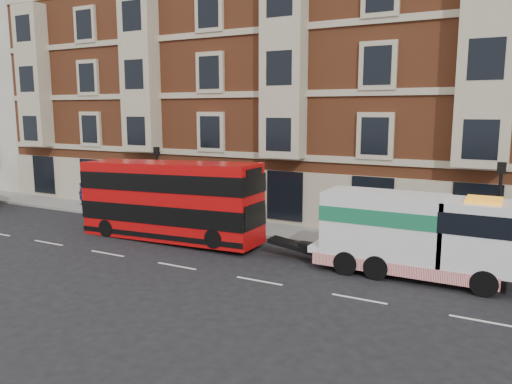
% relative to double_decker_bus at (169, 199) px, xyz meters
% --- Properties ---
extents(ground, '(120.00, 120.00, 0.00)m').
position_rel_double_decker_bus_xyz_m(ground, '(2.97, -3.36, -2.13)').
color(ground, black).
rests_on(ground, ground).
extents(sidewalk, '(90.00, 3.00, 0.15)m').
position_rel_double_decker_bus_xyz_m(sidewalk, '(2.97, 4.14, -2.05)').
color(sidewalk, slate).
rests_on(sidewalk, ground).
extents(victorian_terrace, '(45.00, 12.00, 20.40)m').
position_rel_double_decker_bus_xyz_m(victorian_terrace, '(3.47, 11.64, 7.94)').
color(victorian_terrace, brown).
rests_on(victorian_terrace, ground).
extents(cream_block, '(16.00, 10.00, 16.80)m').
position_rel_double_decker_bus_xyz_m(cream_block, '(-27.03, 10.64, 6.21)').
color(cream_block, beige).
rests_on(cream_block, ground).
extents(lamp_post_west, '(0.35, 0.15, 4.35)m').
position_rel_double_decker_bus_xyz_m(lamp_post_west, '(-3.03, 2.84, 0.55)').
color(lamp_post_west, black).
rests_on(lamp_post_west, sidewalk).
extents(lamp_post_east, '(0.35, 0.15, 4.35)m').
position_rel_double_decker_bus_xyz_m(lamp_post_east, '(14.97, 2.84, 0.55)').
color(lamp_post_east, black).
rests_on(lamp_post_east, sidewalk).
extents(double_decker_bus, '(9.93, 2.28, 4.02)m').
position_rel_double_decker_bus_xyz_m(double_decker_bus, '(0.00, 0.00, 0.00)').
color(double_decker_bus, '#BE0A0B').
rests_on(double_decker_bus, ground).
extents(tow_truck, '(7.95, 2.35, 3.31)m').
position_rel_double_decker_bus_xyz_m(tow_truck, '(12.05, 0.00, -0.37)').
color(tow_truck, silver).
rests_on(tow_truck, ground).
extents(pedestrian, '(0.67, 0.57, 1.55)m').
position_rel_double_decker_bus_xyz_m(pedestrian, '(-10.93, 4.29, -1.21)').
color(pedestrian, '#1D1B36').
rests_on(pedestrian, sidewalk).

